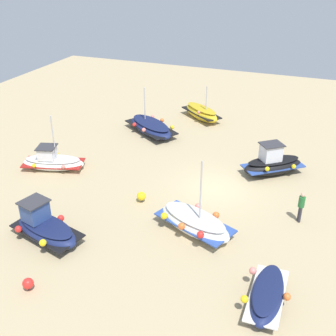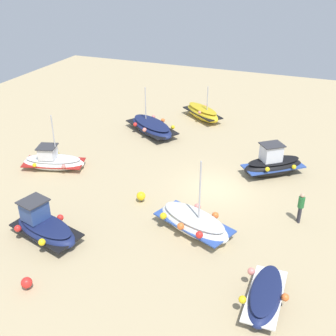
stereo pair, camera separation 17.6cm
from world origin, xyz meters
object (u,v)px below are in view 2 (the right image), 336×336
Objects in this scene: fishing_boat_2 at (273,164)px; fishing_boat_1 at (194,222)px; fishing_boat_0 at (44,227)px; fishing_boat_4 at (53,161)px; fishing_boat_3 at (152,127)px; person_walking at (301,206)px; mooring_buoy_0 at (141,196)px; fishing_boat_6 at (265,295)px; mooring_buoy_1 at (27,283)px; fishing_boat_5 at (202,113)px.

fishing_boat_1 is at bearing 31.69° from fishing_boat_2.
fishing_boat_0 is 0.98× the size of fishing_boat_4.
fishing_boat_3 is 14.27m from person_walking.
fishing_boat_2 reaches higher than mooring_buoy_0.
fishing_boat_6 is at bearing 63.67° from person_walking.
fishing_boat_1 is 12.86m from fishing_boat_3.
fishing_boat_3 reaches higher than mooring_buoy_0.
fishing_boat_6 is at bearing 106.86° from mooring_buoy_1.
person_walking reaches higher than mooring_buoy_0.
fishing_boat_5 is 1.17× the size of fishing_boat_6.
mooring_buoy_1 is (9.13, -9.86, -0.63)m from person_walking.
mooring_buoy_0 is (5.96, -6.24, -0.33)m from fishing_boat_2.
fishing_boat_4 is 6.88× the size of mooring_buoy_0.
fishing_boat_0 is 5.55m from mooring_buoy_0.
mooring_buoy_1 is at bearing -10.76° from mooring_buoy_0.
fishing_boat_2 is at bearing 133.68° from mooring_buoy_0.
fishing_boat_5 is 2.38× the size of person_walking.
fishing_boat_4 is 10.96m from mooring_buoy_1.
fishing_boat_3 reaches higher than mooring_buoy_1.
fishing_boat_0 is 14.07m from fishing_boat_2.
fishing_boat_5 reaches higher than person_walking.
mooring_buoy_0 is (1.23, -8.36, -0.61)m from person_walking.
fishing_boat_1 is 7.94m from fishing_boat_2.
fishing_boat_0 is 1.20× the size of fishing_boat_6.
fishing_boat_2 is 5.19m from person_walking.
fishing_boat_5 is 15.32m from person_walking.
fishing_boat_6 is (0.41, 10.69, -0.17)m from fishing_boat_0.
fishing_boat_1 is at bearing -22.76° from fishing_boat_3.
fishing_boat_1 is at bearing 146.92° from fishing_boat_4.
fishing_boat_0 is 7.46m from fishing_boat_4.
fishing_boat_3 is at bearing -173.64° from mooring_buoy_1.
fishing_boat_2 is at bearing 150.82° from mooring_buoy_1.
mooring_buoy_0 is (-5.10, -7.74, -0.08)m from fishing_boat_6.
fishing_boat_4 reaches higher than mooring_buoy_1.
person_walking is (-5.92, 11.31, 0.36)m from fishing_boat_0.
fishing_boat_4 is (-6.30, -3.99, -0.10)m from fishing_boat_0.
fishing_boat_0 is at bearing 10.47° from fishing_boat_2.
mooring_buoy_1 is (13.86, -7.74, -0.35)m from fishing_boat_2.
fishing_boat_4 is 7.30× the size of mooring_buoy_1.
fishing_boat_4 reaches higher than mooring_buoy_0.
fishing_boat_4 is 7.13m from mooring_buoy_0.
fishing_boat_5 is (-4.29, 2.69, 0.06)m from fishing_boat_3.
fishing_boat_1 reaches higher than mooring_buoy_1.
fishing_boat_4 is at bearing -80.50° from fishing_boat_3.
fishing_boat_4 is at bearing -22.14° from person_walking.
fishing_boat_0 is 7.12× the size of mooring_buoy_1.
fishing_boat_0 reaches higher than person_walking.
fishing_boat_3 is 9.88m from mooring_buoy_0.
fishing_boat_4 reaches higher than fishing_boat_2.
fishing_boat_2 reaches higher than fishing_boat_0.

